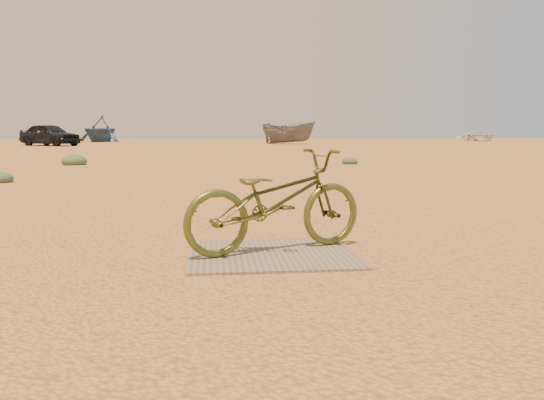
{
  "coord_description": "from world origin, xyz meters",
  "views": [
    {
      "loc": [
        -0.3,
        -4.33,
        1.1
      ],
      "look_at": [
        0.21,
        0.21,
        0.49
      ],
      "focal_mm": 35.0,
      "sensor_mm": 36.0,
      "label": 1
    }
  ],
  "objects": [
    {
      "name": "ground",
      "position": [
        0.0,
        0.0,
        0.0
      ],
      "size": [
        120.0,
        120.0,
        0.0
      ],
      "primitive_type": "plane",
      "color": "tan",
      "rests_on": "ground"
    },
    {
      "name": "boat_far_left",
      "position": [
        -10.26,
        44.68,
        1.19
      ],
      "size": [
        5.37,
        5.69,
        2.37
      ],
      "primitive_type": "imported",
      "rotation": [
        0.0,
        0.0,
        -0.41
      ],
      "color": "#324E73",
      "rests_on": "ground"
    },
    {
      "name": "kale_a",
      "position": [
        -4.76,
        7.34,
        0.0
      ],
      "size": [
        0.52,
        0.52,
        0.29
      ],
      "primitive_type": "ellipsoid",
      "color": "#506542",
      "rests_on": "ground"
    },
    {
      "name": "kale_c",
      "position": [
        -4.65,
        12.95,
        0.0
      ],
      "size": [
        0.77,
        0.77,
        0.42
      ],
      "primitive_type": "ellipsoid",
      "color": "#506542",
      "rests_on": "ground"
    },
    {
      "name": "boat_mid_right",
      "position": [
        5.48,
        36.37,
        0.86
      ],
      "size": [
        4.64,
        3.84,
        1.72
      ],
      "primitive_type": "imported",
      "rotation": [
        0.0,
        0.0,
        0.99
      ],
      "color": "slate",
      "rests_on": "ground"
    },
    {
      "name": "plywood_board",
      "position": [
        0.21,
        0.21,
        0.01
      ],
      "size": [
        1.46,
        1.2,
        0.02
      ],
      "primitive_type": "cube",
      "color": "#7D6752",
      "rests_on": "ground"
    },
    {
      "name": "kale_b",
      "position": [
        4.09,
        12.39,
        0.0
      ],
      "size": [
        0.51,
        0.51,
        0.28
      ],
      "primitive_type": "ellipsoid",
      "color": "#506542",
      "rests_on": "ground"
    },
    {
      "name": "bicycle",
      "position": [
        0.25,
        0.31,
        0.48
      ],
      "size": [
        1.83,
        1.16,
        0.91
      ],
      "primitive_type": "imported",
      "rotation": [
        0.0,
        0.0,
        1.93
      ],
      "color": "#4E5421",
      "rests_on": "plywood_board"
    },
    {
      "name": "car",
      "position": [
        -11.38,
        33.54,
        0.76
      ],
      "size": [
        4.71,
        3.9,
        1.51
      ],
      "primitive_type": "imported",
      "rotation": [
        0.0,
        0.0,
        1.0
      ],
      "color": "black",
      "rests_on": "ground"
    },
    {
      "name": "boat_far_right",
      "position": [
        25.48,
        45.05,
        0.5
      ],
      "size": [
        3.53,
        4.88,
        1.0
      ],
      "primitive_type": "imported",
      "rotation": [
        0.0,
        0.0,
        -0.02
      ],
      "color": "silver",
      "rests_on": "ground"
    }
  ]
}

